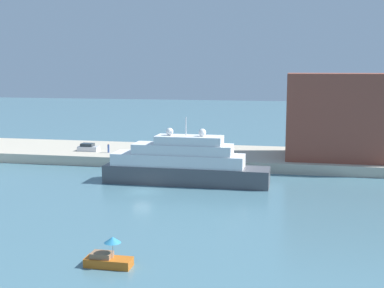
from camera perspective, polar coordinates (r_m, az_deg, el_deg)
name	(u,v)px	position (r m, az deg, el deg)	size (l,w,h in m)	color
ground	(142,192)	(72.85, -5.61, -5.33)	(400.00, 400.00, 0.00)	slate
quay_dock	(181,156)	(96.62, -1.20, -1.30)	(110.00, 18.61, 1.75)	#B7AD99
large_yacht	(184,164)	(76.99, -0.94, -2.30)	(25.01, 4.96, 10.12)	#4C4C51
small_motorboat	(108,258)	(46.76, -9.35, -12.43)	(4.17, 1.64, 2.76)	#C66019
harbor_building	(347,116)	(92.26, 16.90, 3.00)	(20.39, 12.38, 14.66)	brown
parked_car	(88,148)	(98.43, -11.51, -0.40)	(3.87, 1.89, 1.46)	silver
person_figure	(108,148)	(95.82, -9.32, -0.48)	(0.36, 0.36, 1.72)	#334C8C
mooring_bollard	(207,158)	(87.10, 1.69, -1.60)	(0.49, 0.49, 0.64)	black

